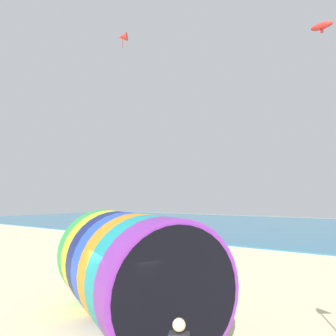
{
  "coord_description": "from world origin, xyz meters",
  "views": [
    {
      "loc": [
        5.63,
        -6.5,
        3.87
      ],
      "look_at": [
        -1.4,
        3.11,
        4.94
      ],
      "focal_mm": 35.0,
      "sensor_mm": 36.0,
      "label": 1
    }
  ],
  "objects_px": {
    "bystander_near_water": "(136,256)",
    "giant_inflatable_tube": "(130,268)",
    "kite_red_delta": "(123,37)",
    "kite_red_parafoil": "(322,26)"
  },
  "relations": [
    {
      "from": "kite_red_parafoil",
      "to": "bystander_near_water",
      "type": "height_order",
      "value": "kite_red_parafoil"
    },
    {
      "from": "giant_inflatable_tube",
      "to": "kite_red_delta",
      "type": "height_order",
      "value": "kite_red_delta"
    },
    {
      "from": "kite_red_parafoil",
      "to": "bystander_near_water",
      "type": "xyz_separation_m",
      "value": [
        -7.65,
        -8.4,
        -13.5
      ]
    },
    {
      "from": "bystander_near_water",
      "to": "giant_inflatable_tube",
      "type": "bearing_deg",
      "value": -49.71
    },
    {
      "from": "giant_inflatable_tube",
      "to": "bystander_near_water",
      "type": "distance_m",
      "value": 6.81
    },
    {
      "from": "bystander_near_water",
      "to": "kite_red_parafoil",
      "type": "bearing_deg",
      "value": 47.68
    },
    {
      "from": "kite_red_delta",
      "to": "giant_inflatable_tube",
      "type": "bearing_deg",
      "value": -43.81
    },
    {
      "from": "kite_red_delta",
      "to": "bystander_near_water",
      "type": "xyz_separation_m",
      "value": [
        2.67,
        -1.6,
        -13.1
      ]
    },
    {
      "from": "giant_inflatable_tube",
      "to": "kite_red_delta",
      "type": "distance_m",
      "value": 15.7
    },
    {
      "from": "kite_red_parafoil",
      "to": "kite_red_delta",
      "type": "distance_m",
      "value": 12.37
    }
  ]
}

